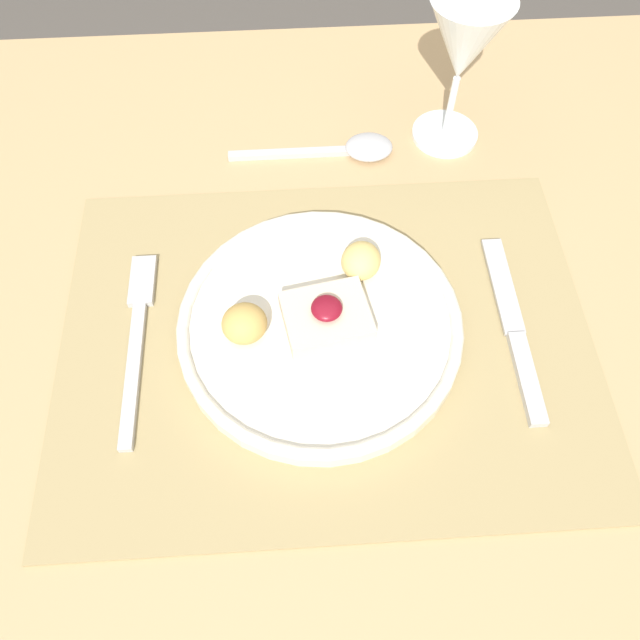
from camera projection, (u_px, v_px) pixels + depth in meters
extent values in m
plane|color=#4C4742|center=(323.00, 524.00, 1.22)|extent=(8.00, 8.00, 0.00)
cube|color=tan|center=(326.00, 346.00, 0.60)|extent=(1.60, 0.96, 0.03)
cube|color=#9E895B|center=(327.00, 338.00, 0.59)|extent=(0.50, 0.38, 0.00)
cylinder|color=silver|center=(320.00, 327.00, 0.58)|extent=(0.26, 0.26, 0.02)
torus|color=silver|center=(320.00, 322.00, 0.57)|extent=(0.26, 0.26, 0.01)
cube|color=beige|center=(326.00, 317.00, 0.57)|extent=(0.09, 0.08, 0.02)
ellipsoid|color=maroon|center=(326.00, 308.00, 0.55)|extent=(0.03, 0.03, 0.01)
ellipsoid|color=#DBBC6B|center=(361.00, 261.00, 0.59)|extent=(0.05, 0.05, 0.03)
ellipsoid|color=tan|center=(244.00, 328.00, 0.55)|extent=(0.05, 0.05, 0.03)
cube|color=#B2B2B7|center=(133.00, 373.00, 0.56)|extent=(0.01, 0.15, 0.01)
cube|color=#B2B2B7|center=(143.00, 281.00, 0.61)|extent=(0.02, 0.06, 0.01)
cube|color=#B2B2B7|center=(527.00, 378.00, 0.56)|extent=(0.02, 0.09, 0.01)
cube|color=#B2B2B7|center=(502.00, 285.00, 0.61)|extent=(0.02, 0.11, 0.00)
cube|color=#B2B2B7|center=(289.00, 153.00, 0.71)|extent=(0.14, 0.01, 0.01)
ellipsoid|color=#B2B2B7|center=(369.00, 147.00, 0.71)|extent=(0.05, 0.04, 0.02)
cylinder|color=white|center=(445.00, 134.00, 0.73)|extent=(0.08, 0.08, 0.01)
cylinder|color=white|center=(451.00, 106.00, 0.69)|extent=(0.01, 0.01, 0.07)
cone|color=white|center=(465.00, 41.00, 0.62)|extent=(0.09, 0.09, 0.09)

